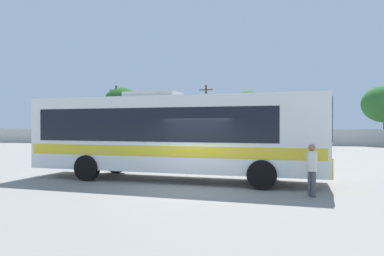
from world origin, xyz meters
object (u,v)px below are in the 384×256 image
(attendant_by_bus_door, at_px, (312,167))
(parked_car_leftmost_black, at_px, (115,139))
(coach_bus_white_yellow, at_px, (170,133))
(parked_car_third_maroon, at_px, (220,139))
(roadside_tree_left, at_px, (122,103))
(parked_car_second_grey, at_px, (165,139))
(roadside_tree_midleft, at_px, (195,114))
(roadside_tree_midright, at_px, (248,109))
(utility_pole_far, at_px, (116,113))
(parked_car_rightmost_dark_blue, at_px, (273,140))
(utility_pole_near, at_px, (206,113))

(attendant_by_bus_door, height_order, parked_car_leftmost_black, attendant_by_bus_door)
(coach_bus_white_yellow, relative_size, parked_car_third_maroon, 2.74)
(roadside_tree_left, bearing_deg, parked_car_second_grey, -42.25)
(parked_car_third_maroon, bearing_deg, attendant_by_bus_door, -77.54)
(attendant_by_bus_door, distance_m, roadside_tree_midleft, 38.87)
(parked_car_third_maroon, distance_m, roadside_tree_midright, 11.79)
(attendant_by_bus_door, xyz_separation_m, utility_pole_far, (-20.79, 33.28, 3.11))
(parked_car_rightmost_dark_blue, height_order, roadside_tree_left, roadside_tree_left)
(parked_car_rightmost_dark_blue, height_order, utility_pole_near, utility_pole_near)
(utility_pole_near, distance_m, roadside_tree_left, 11.92)
(parked_car_leftmost_black, height_order, parked_car_second_grey, parked_car_second_grey)
(utility_pole_near, bearing_deg, parked_car_second_grey, -119.01)
(coach_bus_white_yellow, relative_size, attendant_by_bus_door, 7.38)
(roadside_tree_midright, bearing_deg, coach_bus_white_yellow, -93.30)
(parked_car_third_maroon, bearing_deg, utility_pole_far, 156.36)
(coach_bus_white_yellow, xyz_separation_m, parked_car_leftmost_black, (-13.10, 24.52, -1.18))
(parked_car_leftmost_black, distance_m, utility_pole_near, 12.11)
(utility_pole_far, distance_m, roadside_tree_midleft, 10.93)
(roadside_tree_midright, bearing_deg, parked_car_leftmost_black, -145.15)
(attendant_by_bus_door, height_order, parked_car_third_maroon, attendant_by_bus_door)
(utility_pole_far, bearing_deg, roadside_tree_midright, 13.79)
(parked_car_rightmost_dark_blue, bearing_deg, attendant_by_bus_door, -89.47)
(utility_pole_near, relative_size, roadside_tree_left, 1.00)
(coach_bus_white_yellow, height_order, parked_car_leftmost_black, coach_bus_white_yellow)
(attendant_by_bus_door, relative_size, parked_car_third_maroon, 0.37)
(utility_pole_near, relative_size, utility_pole_far, 0.97)
(coach_bus_white_yellow, xyz_separation_m, parked_car_second_grey, (-6.86, 24.11, -1.15))
(attendant_by_bus_door, bearing_deg, utility_pole_far, 121.99)
(parked_car_rightmost_dark_blue, bearing_deg, roadside_tree_left, 158.36)
(roadside_tree_left, distance_m, roadside_tree_midright, 17.41)
(utility_pole_near, relative_size, roadside_tree_midleft, 1.30)
(parked_car_third_maroon, height_order, utility_pole_near, utility_pole_near)
(parked_car_second_grey, distance_m, parked_car_rightmost_dark_blue, 11.86)
(parked_car_leftmost_black, relative_size, parked_car_second_grey, 1.04)
(parked_car_third_maroon, bearing_deg, parked_car_rightmost_dark_blue, -6.55)
(coach_bus_white_yellow, height_order, parked_car_rightmost_dark_blue, coach_bus_white_yellow)
(utility_pole_near, height_order, roadside_tree_midleft, utility_pole_near)
(parked_car_rightmost_dark_blue, bearing_deg, coach_bus_white_yellow, -101.94)
(parked_car_third_maroon, distance_m, roadside_tree_left, 16.70)
(parked_car_leftmost_black, relative_size, parked_car_third_maroon, 1.01)
(roadside_tree_midleft, bearing_deg, coach_bus_white_yellow, -81.19)
(parked_car_second_grey, xyz_separation_m, roadside_tree_left, (-8.14, 7.40, 4.58))
(parked_car_rightmost_dark_blue, bearing_deg, utility_pole_near, 138.88)
(roadside_tree_left, distance_m, roadside_tree_midleft, 10.24)
(roadside_tree_left, height_order, roadside_tree_midleft, roadside_tree_left)
(parked_car_rightmost_dark_blue, distance_m, utility_pole_far, 22.00)
(roadside_tree_midleft, bearing_deg, roadside_tree_left, -161.55)
(coach_bus_white_yellow, relative_size, utility_pole_near, 1.62)
(parked_car_third_maroon, height_order, parked_car_rightmost_dark_blue, parked_car_rightmost_dark_blue)
(utility_pole_far, xyz_separation_m, roadside_tree_midright, (17.58, 4.32, 0.55))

